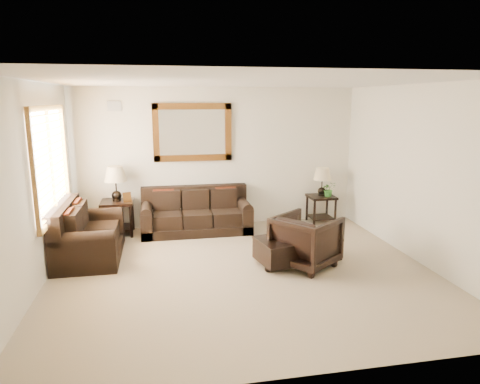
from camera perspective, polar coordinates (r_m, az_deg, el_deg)
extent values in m
cube|color=gray|center=(6.37, 0.30, -10.50)|extent=(5.50, 5.00, 0.01)
cube|color=white|center=(5.89, 0.33, 14.55)|extent=(5.50, 5.00, 0.01)
cube|color=beige|center=(8.42, -2.99, 4.61)|extent=(5.50, 0.01, 2.70)
cube|color=beige|center=(3.63, 7.99, -5.68)|extent=(5.50, 0.01, 2.70)
cube|color=beige|center=(6.09, -25.98, 0.47)|extent=(0.01, 5.00, 2.70)
cube|color=beige|center=(7.04, 22.85, 2.18)|extent=(0.01, 5.00, 2.70)
cube|color=white|center=(6.92, -24.13, 3.58)|extent=(0.01, 1.80, 1.50)
cube|color=brown|center=(6.85, -24.42, 10.14)|extent=(0.06, 1.96, 0.08)
cube|color=brown|center=(7.06, -23.30, -2.75)|extent=(0.06, 1.96, 0.08)
cube|color=brown|center=(6.01, -25.79, 2.28)|extent=(0.06, 0.08, 1.50)
cube|color=brown|center=(7.82, -22.36, 4.61)|extent=(0.06, 0.08, 1.50)
cube|color=brown|center=(6.91, -23.85, 3.60)|extent=(0.05, 0.05, 1.50)
cube|color=#532A10|center=(8.28, -6.34, 7.90)|extent=(1.50, 0.06, 1.10)
cube|color=white|center=(8.30, -6.35, 7.91)|extent=(1.26, 0.01, 0.86)
cube|color=#999999|center=(8.29, -16.42, 10.96)|extent=(0.25, 0.02, 0.18)
cube|color=black|center=(8.19, -5.81, -4.74)|extent=(2.03, 0.88, 0.17)
cube|color=black|center=(8.38, -6.09, -0.53)|extent=(2.03, 0.20, 0.42)
cube|color=black|center=(8.09, -9.67, -3.53)|extent=(0.52, 0.72, 0.25)
cube|color=black|center=(8.11, -5.83, -3.37)|extent=(0.52, 0.72, 0.25)
cube|color=black|center=(8.17, -2.03, -3.19)|extent=(0.52, 0.72, 0.25)
cube|color=black|center=(8.12, -12.29, -3.91)|extent=(0.20, 0.88, 0.49)
cylinder|color=black|center=(8.06, -12.37, -2.24)|extent=(0.20, 0.86, 0.20)
cube|color=black|center=(8.27, 0.51, -3.34)|extent=(0.20, 0.88, 0.49)
cylinder|color=black|center=(8.21, 0.51, -1.69)|extent=(0.20, 0.86, 0.20)
cube|color=#64210D|center=(8.19, -10.12, -0.99)|extent=(0.39, 0.17, 0.40)
cube|color=#64210D|center=(8.28, -1.91, -0.65)|extent=(0.39, 0.17, 0.40)
cube|color=black|center=(7.27, -19.26, -7.53)|extent=(0.94, 1.58, 0.18)
cube|color=black|center=(7.17, -22.43, -3.22)|extent=(0.22, 1.58, 0.44)
cube|color=black|center=(6.93, -19.56, -6.58)|extent=(0.77, 0.55, 0.27)
cube|color=black|center=(7.47, -18.92, -5.19)|extent=(0.77, 0.55, 0.27)
cube|color=black|center=(6.58, -20.20, -8.08)|extent=(0.94, 0.22, 0.52)
cylinder|color=black|center=(6.50, -20.37, -5.91)|extent=(0.92, 0.22, 0.22)
cube|color=black|center=(7.86, -18.65, -4.69)|extent=(0.94, 0.22, 0.52)
cylinder|color=black|center=(7.79, -18.78, -2.85)|extent=(0.92, 0.22, 0.22)
cube|color=#64210D|center=(6.82, -21.47, -3.95)|extent=(0.18, 0.42, 0.43)
cube|color=#64210D|center=(7.46, -20.56, -2.54)|extent=(0.18, 0.42, 0.43)
cube|color=black|center=(8.19, -16.07, -1.35)|extent=(0.58, 0.58, 0.05)
cube|color=black|center=(8.31, -15.88, -4.58)|extent=(0.50, 0.50, 0.03)
cylinder|color=black|center=(8.05, -17.86, -4.02)|extent=(0.05, 0.05, 0.58)
cylinder|color=black|center=(8.01, -14.31, -3.90)|extent=(0.05, 0.05, 0.58)
cylinder|color=black|center=(8.53, -17.47, -3.10)|extent=(0.05, 0.05, 0.58)
cylinder|color=black|center=(8.49, -14.13, -2.98)|extent=(0.05, 0.05, 0.58)
sphere|color=black|center=(8.16, -16.13, -0.44)|extent=(0.18, 0.18, 0.18)
cylinder|color=black|center=(8.12, -16.21, 0.87)|extent=(0.03, 0.03, 0.38)
cone|color=tan|center=(8.08, -16.29, 2.34)|extent=(0.40, 0.40, 0.28)
cube|color=#532A10|center=(8.04, -14.83, -0.66)|extent=(0.16, 0.11, 0.18)
cube|color=black|center=(8.80, 10.80, -0.63)|extent=(0.52, 0.52, 0.05)
cube|color=black|center=(8.91, 10.69, -3.30)|extent=(0.44, 0.44, 0.03)
cylinder|color=black|center=(8.59, 9.90, -2.84)|extent=(0.05, 0.05, 0.52)
cylinder|color=black|center=(8.76, 12.60, -2.67)|extent=(0.05, 0.05, 0.52)
cylinder|color=black|center=(8.99, 8.91, -2.13)|extent=(0.05, 0.05, 0.52)
cylinder|color=black|center=(9.15, 11.51, -1.98)|extent=(0.05, 0.05, 0.52)
sphere|color=black|center=(8.78, 10.83, 0.12)|extent=(0.16, 0.16, 0.16)
cylinder|color=black|center=(8.75, 10.88, 1.20)|extent=(0.02, 0.02, 0.34)
cone|color=tan|center=(8.71, 10.93, 2.41)|extent=(0.36, 0.36, 0.24)
sphere|color=black|center=(6.35, 3.80, -10.17)|extent=(0.11, 0.11, 0.11)
sphere|color=black|center=(6.67, 12.43, -9.33)|extent=(0.11, 0.11, 0.11)
sphere|color=black|center=(6.77, 2.80, -8.71)|extent=(0.11, 0.11, 0.11)
sphere|color=black|center=(7.07, 10.95, -8.01)|extent=(0.11, 0.11, 0.11)
cube|color=black|center=(6.62, 7.62, -7.41)|extent=(1.31, 0.88, 0.34)
cube|color=black|center=(6.58, 7.66, -6.17)|extent=(1.34, 0.89, 0.04)
cube|color=black|center=(6.52, 4.81, -5.98)|extent=(0.23, 0.18, 0.03)
cube|color=black|center=(6.62, 10.09, -5.87)|extent=(0.21, 0.16, 0.02)
cube|color=white|center=(6.46, 7.54, -5.91)|extent=(0.10, 0.09, 0.09)
imported|color=black|center=(6.51, 8.79, -6.12)|extent=(1.13, 1.14, 0.86)
imported|color=#275D1F|center=(8.73, 11.75, 0.17)|extent=(0.28, 0.31, 0.23)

